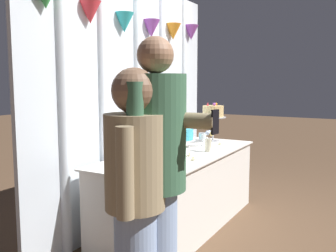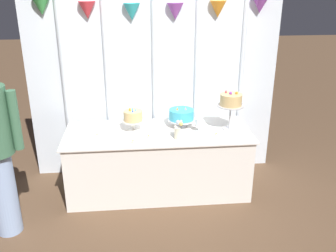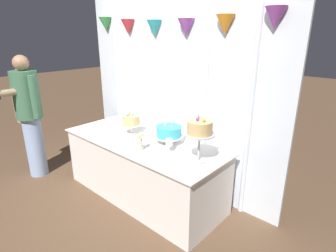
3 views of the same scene
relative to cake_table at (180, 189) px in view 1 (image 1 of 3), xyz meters
name	(u,v)px [view 1 (image 1 of 3)]	position (x,y,z in m)	size (l,w,h in m)	color
ground_plane	(189,227)	(0.00, -0.10, -0.36)	(24.00, 24.00, 0.00)	brown
draped_curtain	(133,94)	(-0.04, 0.52, 0.92)	(2.94, 0.19, 2.42)	silver
cake_table	(180,189)	(0.00, 0.00, 0.00)	(2.04, 0.82, 0.73)	white
cake_display_leftmost	(160,140)	(-0.27, 0.07, 0.52)	(0.24, 0.24, 0.27)	silver
cake_display_center	(180,135)	(0.28, 0.15, 0.49)	(0.32, 0.32, 0.23)	silver
cake_display_rightmost	(213,113)	(0.80, 0.00, 0.69)	(0.29, 0.29, 0.45)	#B2B2B7
wine_glass	(202,136)	(0.45, -0.03, 0.47)	(0.08, 0.08, 0.14)	silver
flower_vase	(209,142)	(0.20, -0.21, 0.46)	(0.09, 0.08, 0.21)	beige
tealight_far_left	(149,166)	(-0.66, -0.06, 0.37)	(0.04, 0.04, 0.03)	beige
tealight_near_left	(193,160)	(-0.27, -0.27, 0.37)	(0.04, 0.04, 0.04)	beige
tealight_near_right	(189,155)	(-0.11, -0.15, 0.37)	(0.05, 0.05, 0.03)	beige
tealight_far_right	(220,144)	(0.62, -0.16, 0.37)	(0.04, 0.04, 0.03)	beige
guest_man_pink_jacket	(156,177)	(-1.50, -0.63, 0.54)	(0.49, 0.34, 1.65)	#93ADD6
guest_man_dark_suit	(136,197)	(-1.64, -0.60, 0.46)	(0.45, 0.57, 1.49)	#93ADD6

